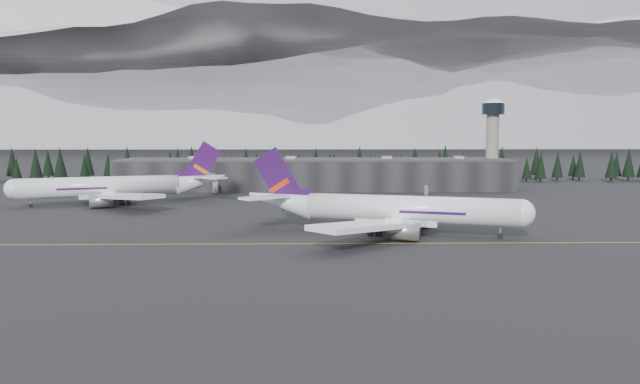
{
  "coord_description": "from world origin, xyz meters",
  "views": [
    {
      "loc": [
        -3.24,
        -133.83,
        24.03
      ],
      "look_at": [
        0.0,
        20.0,
        9.0
      ],
      "focal_mm": 35.0,
      "sensor_mm": 36.0,
      "label": 1
    }
  ],
  "objects_px": {
    "terminal": "(315,174)",
    "control_tower": "(493,133)",
    "jet_main": "(385,209)",
    "gse_vehicle_a": "(216,192)",
    "jet_parked": "(120,186)",
    "gse_vehicle_b": "(426,194)"
  },
  "relations": [
    {
      "from": "jet_parked",
      "to": "jet_main",
      "type": "bearing_deg",
      "value": 123.17
    },
    {
      "from": "jet_main",
      "to": "gse_vehicle_a",
      "type": "distance_m",
      "value": 109.27
    },
    {
      "from": "terminal",
      "to": "control_tower",
      "type": "distance_m",
      "value": 76.98
    },
    {
      "from": "terminal",
      "to": "control_tower",
      "type": "relative_size",
      "value": 4.24
    },
    {
      "from": "terminal",
      "to": "gse_vehicle_b",
      "type": "relative_size",
      "value": 40.45
    },
    {
      "from": "jet_main",
      "to": "gse_vehicle_a",
      "type": "height_order",
      "value": "jet_main"
    },
    {
      "from": "jet_main",
      "to": "control_tower",
      "type": "bearing_deg",
      "value": 80.25
    },
    {
      "from": "control_tower",
      "to": "jet_parked",
      "type": "bearing_deg",
      "value": -158.43
    },
    {
      "from": "jet_parked",
      "to": "gse_vehicle_b",
      "type": "distance_m",
      "value": 109.46
    },
    {
      "from": "terminal",
      "to": "control_tower",
      "type": "height_order",
      "value": "control_tower"
    },
    {
      "from": "gse_vehicle_a",
      "to": "gse_vehicle_b",
      "type": "relative_size",
      "value": 1.22
    },
    {
      "from": "terminal",
      "to": "jet_parked",
      "type": "distance_m",
      "value": 83.65
    },
    {
      "from": "control_tower",
      "to": "terminal",
      "type": "bearing_deg",
      "value": -177.71
    },
    {
      "from": "jet_main",
      "to": "gse_vehicle_a",
      "type": "xyz_separation_m",
      "value": [
        -53.72,
        95.02,
        -5.02
      ]
    },
    {
      "from": "jet_parked",
      "to": "terminal",
      "type": "bearing_deg",
      "value": -160.89
    },
    {
      "from": "gse_vehicle_a",
      "to": "gse_vehicle_b",
      "type": "height_order",
      "value": "gse_vehicle_b"
    },
    {
      "from": "control_tower",
      "to": "gse_vehicle_a",
      "type": "height_order",
      "value": "control_tower"
    },
    {
      "from": "terminal",
      "to": "jet_main",
      "type": "xyz_separation_m",
      "value": [
        15.16,
        -113.26,
        -0.6
      ]
    },
    {
      "from": "jet_parked",
      "to": "gse_vehicle_b",
      "type": "relative_size",
      "value": 17.23
    },
    {
      "from": "terminal",
      "to": "jet_parked",
      "type": "bearing_deg",
      "value": -141.19
    },
    {
      "from": "control_tower",
      "to": "gse_vehicle_b",
      "type": "relative_size",
      "value": 9.53
    },
    {
      "from": "jet_parked",
      "to": "gse_vehicle_a",
      "type": "relative_size",
      "value": 14.09
    }
  ]
}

